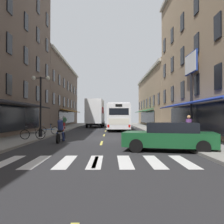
{
  "coord_description": "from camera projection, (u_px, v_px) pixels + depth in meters",
  "views": [
    {
      "loc": [
        0.55,
        -19.24,
        1.69
      ],
      "look_at": [
        0.75,
        8.58,
        2.2
      ],
      "focal_mm": 39.51,
      "sensor_mm": 36.0,
      "label": 1
    }
  ],
  "objects": [
    {
      "name": "lane_centre_dashes",
      "position": [
        103.0,
        138.0,
        18.95
      ],
      "size": [
        0.14,
        73.9,
        0.01
      ],
      "color": "#DBCC4C",
      "rests_on": "ground"
    },
    {
      "name": "bicycle_mid",
      "position": [
        33.0,
        134.0,
        16.74
      ],
      "size": [
        1.71,
        0.48,
        0.91
      ],
      "color": "black",
      "rests_on": "sidewalk_left"
    },
    {
      "name": "sidewalk_right",
      "position": [
        179.0,
        137.0,
        19.24
      ],
      "size": [
        3.0,
        80.0,
        0.14
      ],
      "primitive_type": "cube",
      "color": "gray",
      "rests_on": "ground"
    },
    {
      "name": "billboard_sign",
      "position": [
        191.0,
        73.0,
        19.77
      ],
      "size": [
        0.4,
        2.8,
        6.66
      ],
      "color": "black",
      "rests_on": "sidewalk_right"
    },
    {
      "name": "ground_plane",
      "position": [
        103.0,
        139.0,
        19.2
      ],
      "size": [
        34.8,
        80.0,
        0.1
      ],
      "primitive_type": "cube",
      "color": "#28282B"
    },
    {
      "name": "sedan_mid",
      "position": [
        98.0,
        121.0,
        47.48
      ],
      "size": [
        2.07,
        4.7,
        1.44
      ],
      "color": "navy",
      "rests_on": "ground"
    },
    {
      "name": "crosswalk_near",
      "position": [
        95.0,
        162.0,
        9.2
      ],
      "size": [
        7.1,
        2.8,
        0.01
      ],
      "color": "silver",
      "rests_on": "ground"
    },
    {
      "name": "box_truck",
      "position": [
        95.0,
        113.0,
        38.41
      ],
      "size": [
        2.69,
        8.03,
        4.25
      ],
      "color": "white",
      "rests_on": "ground"
    },
    {
      "name": "pedestrian_near",
      "position": [
        64.0,
        122.0,
        31.02
      ],
      "size": [
        0.47,
        0.52,
        1.67
      ],
      "rotation": [
        0.0,
        0.0,
        2.53
      ],
      "color": "maroon",
      "rests_on": "sidewalk_left"
    },
    {
      "name": "street_lamp_twin",
      "position": [
        41.0,
        103.0,
        18.94
      ],
      "size": [
        1.42,
        0.32,
        4.68
      ],
      "color": "black",
      "rests_on": "sidewalk_left"
    },
    {
      "name": "pedestrian_mid",
      "position": [
        189.0,
        128.0,
        14.87
      ],
      "size": [
        0.36,
        0.36,
        1.63
      ],
      "rotation": [
        0.0,
        0.0,
        5.21
      ],
      "color": "#4C4C51",
      "rests_on": "sidewalk_right"
    },
    {
      "name": "motorcycle_rider",
      "position": [
        61.0,
        132.0,
        16.06
      ],
      "size": [
        0.62,
        2.07,
        1.66
      ],
      "color": "black",
      "rests_on": "ground"
    },
    {
      "name": "sidewalk_left",
      "position": [
        27.0,
        137.0,
        19.16
      ],
      "size": [
        3.0,
        80.0,
        0.14
      ],
      "primitive_type": "cube",
      "color": "gray",
      "rests_on": "ground"
    },
    {
      "name": "transit_bus",
      "position": [
        118.0,
        117.0,
        31.65
      ],
      "size": [
        2.86,
        12.08,
        3.21
      ],
      "color": "white",
      "rests_on": "ground"
    },
    {
      "name": "bicycle_near",
      "position": [
        49.0,
        130.0,
        21.5
      ],
      "size": [
        1.71,
        0.48,
        0.91
      ],
      "color": "black",
      "rests_on": "sidewalk_left"
    },
    {
      "name": "sedan_near",
      "position": [
        170.0,
        136.0,
        11.99
      ],
      "size": [
        4.67,
        2.79,
        1.4
      ],
      "color": "#144723",
      "rests_on": "ground"
    }
  ]
}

